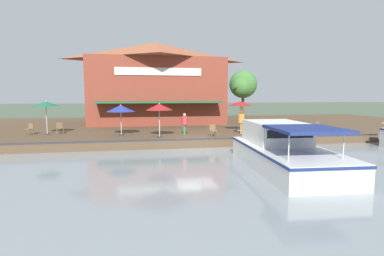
{
  "coord_description": "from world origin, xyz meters",
  "views": [
    {
      "loc": [
        19.04,
        -3.74,
        3.57
      ],
      "look_at": [
        -1.0,
        -0.13,
        1.3
      ],
      "focal_mm": 28.0,
      "sensor_mm": 36.0,
      "label": 1
    }
  ],
  "objects_px": {
    "patio_umbrella_near_quay_edge": "(240,104)",
    "person_at_quay_edge": "(241,119)",
    "patio_umbrella_mid_patio_right": "(46,104)",
    "tree_downstream_bank": "(243,85)",
    "cafe_chair_beside_entrance": "(60,127)",
    "cafe_chair_far_corner_seat": "(213,130)",
    "patio_umbrella_back_row": "(121,108)",
    "cafe_chair_mid_patio": "(319,126)",
    "cafe_chair_facing_river": "(30,128)",
    "person_near_entrance": "(185,122)",
    "waterfront_restaurant": "(156,82)",
    "tree_behind_restaurant": "(108,82)",
    "patio_umbrella_far_corner": "(159,107)",
    "motorboat_nearest_quay": "(278,149)"
  },
  "relations": [
    {
      "from": "tree_downstream_bank",
      "to": "tree_behind_restaurant",
      "type": "height_order",
      "value": "tree_behind_restaurant"
    },
    {
      "from": "patio_umbrella_far_corner",
      "to": "tree_behind_restaurant",
      "type": "xyz_separation_m",
      "value": [
        -16.2,
        -4.92,
        2.31
      ]
    },
    {
      "from": "cafe_chair_mid_patio",
      "to": "cafe_chair_facing_river",
      "type": "relative_size",
      "value": 1.0
    },
    {
      "from": "waterfront_restaurant",
      "to": "cafe_chair_beside_entrance",
      "type": "xyz_separation_m",
      "value": [
        8.66,
        -7.92,
        -3.85
      ]
    },
    {
      "from": "cafe_chair_facing_river",
      "to": "tree_behind_restaurant",
      "type": "distance_m",
      "value": 14.44
    },
    {
      "from": "cafe_chair_mid_patio",
      "to": "motorboat_nearest_quay",
      "type": "height_order",
      "value": "motorboat_nearest_quay"
    },
    {
      "from": "cafe_chair_far_corner_seat",
      "to": "cafe_chair_mid_patio",
      "type": "bearing_deg",
      "value": 95.75
    },
    {
      "from": "patio_umbrella_far_corner",
      "to": "cafe_chair_mid_patio",
      "type": "relative_size",
      "value": 2.82
    },
    {
      "from": "patio_umbrella_near_quay_edge",
      "to": "person_at_quay_edge",
      "type": "height_order",
      "value": "patio_umbrella_near_quay_edge"
    },
    {
      "from": "person_at_quay_edge",
      "to": "tree_behind_restaurant",
      "type": "height_order",
      "value": "tree_behind_restaurant"
    },
    {
      "from": "cafe_chair_far_corner_seat",
      "to": "person_near_entrance",
      "type": "height_order",
      "value": "person_near_entrance"
    },
    {
      "from": "person_at_quay_edge",
      "to": "person_near_entrance",
      "type": "distance_m",
      "value": 4.38
    },
    {
      "from": "patio_umbrella_far_corner",
      "to": "tree_downstream_bank",
      "type": "height_order",
      "value": "tree_downstream_bank"
    },
    {
      "from": "patio_umbrella_back_row",
      "to": "patio_umbrella_mid_patio_right",
      "type": "bearing_deg",
      "value": -104.7
    },
    {
      "from": "tree_downstream_bank",
      "to": "cafe_chair_beside_entrance",
      "type": "bearing_deg",
      "value": -54.7
    },
    {
      "from": "patio_umbrella_near_quay_edge",
      "to": "cafe_chair_far_corner_seat",
      "type": "height_order",
      "value": "patio_umbrella_near_quay_edge"
    },
    {
      "from": "tree_behind_restaurant",
      "to": "person_near_entrance",
      "type": "bearing_deg",
      "value": 23.92
    },
    {
      "from": "patio_umbrella_mid_patio_right",
      "to": "tree_behind_restaurant",
      "type": "height_order",
      "value": "tree_behind_restaurant"
    },
    {
      "from": "patio_umbrella_far_corner",
      "to": "patio_umbrella_near_quay_edge",
      "type": "bearing_deg",
      "value": 107.98
    },
    {
      "from": "patio_umbrella_near_quay_edge",
      "to": "tree_downstream_bank",
      "type": "relative_size",
      "value": 0.4
    },
    {
      "from": "waterfront_restaurant",
      "to": "cafe_chair_beside_entrance",
      "type": "relative_size",
      "value": 16.54
    },
    {
      "from": "person_near_entrance",
      "to": "cafe_chair_far_corner_seat",
      "type": "bearing_deg",
      "value": 56.98
    },
    {
      "from": "patio_umbrella_back_row",
      "to": "tree_downstream_bank",
      "type": "bearing_deg",
      "value": 136.45
    },
    {
      "from": "cafe_chair_beside_entrance",
      "to": "patio_umbrella_far_corner",
      "type": "bearing_deg",
      "value": 65.86
    },
    {
      "from": "cafe_chair_facing_river",
      "to": "patio_umbrella_near_quay_edge",
      "type": "bearing_deg",
      "value": 86.79
    },
    {
      "from": "patio_umbrella_mid_patio_right",
      "to": "cafe_chair_far_corner_seat",
      "type": "height_order",
      "value": "patio_umbrella_mid_patio_right"
    },
    {
      "from": "patio_umbrella_far_corner",
      "to": "motorboat_nearest_quay",
      "type": "height_order",
      "value": "patio_umbrella_far_corner"
    },
    {
      "from": "patio_umbrella_near_quay_edge",
      "to": "cafe_chair_beside_entrance",
      "type": "height_order",
      "value": "patio_umbrella_near_quay_edge"
    },
    {
      "from": "motorboat_nearest_quay",
      "to": "patio_umbrella_near_quay_edge",
      "type": "bearing_deg",
      "value": 172.53
    },
    {
      "from": "motorboat_nearest_quay",
      "to": "waterfront_restaurant",
      "type": "bearing_deg",
      "value": -165.45
    },
    {
      "from": "patio_umbrella_mid_patio_right",
      "to": "tree_downstream_bank",
      "type": "relative_size",
      "value": 0.41
    },
    {
      "from": "tree_downstream_bank",
      "to": "person_near_entrance",
      "type": "bearing_deg",
      "value": -32.22
    },
    {
      "from": "patio_umbrella_mid_patio_right",
      "to": "person_at_quay_edge",
      "type": "bearing_deg",
      "value": 81.69
    },
    {
      "from": "patio_umbrella_far_corner",
      "to": "cafe_chair_far_corner_seat",
      "type": "xyz_separation_m",
      "value": [
        0.37,
        3.76,
        -1.65
      ]
    },
    {
      "from": "patio_umbrella_back_row",
      "to": "cafe_chair_beside_entrance",
      "type": "distance_m",
      "value": 5.25
    },
    {
      "from": "cafe_chair_facing_river",
      "to": "motorboat_nearest_quay",
      "type": "relative_size",
      "value": 0.09
    },
    {
      "from": "cafe_chair_facing_river",
      "to": "person_at_quay_edge",
      "type": "relative_size",
      "value": 0.48
    },
    {
      "from": "patio_umbrella_near_quay_edge",
      "to": "tree_behind_restaurant",
      "type": "relative_size",
      "value": 0.39
    },
    {
      "from": "cafe_chair_far_corner_seat",
      "to": "cafe_chair_beside_entrance",
      "type": "bearing_deg",
      "value": -108.3
    },
    {
      "from": "patio_umbrella_mid_patio_right",
      "to": "person_at_quay_edge",
      "type": "height_order",
      "value": "patio_umbrella_mid_patio_right"
    },
    {
      "from": "waterfront_restaurant",
      "to": "person_at_quay_edge",
      "type": "height_order",
      "value": "waterfront_restaurant"
    },
    {
      "from": "waterfront_restaurant",
      "to": "patio_umbrella_near_quay_edge",
      "type": "relative_size",
      "value": 5.64
    },
    {
      "from": "waterfront_restaurant",
      "to": "person_at_quay_edge",
      "type": "relative_size",
      "value": 7.98
    },
    {
      "from": "cafe_chair_far_corner_seat",
      "to": "cafe_chair_beside_entrance",
      "type": "height_order",
      "value": "same"
    },
    {
      "from": "patio_umbrella_back_row",
      "to": "person_at_quay_edge",
      "type": "height_order",
      "value": "patio_umbrella_back_row"
    },
    {
      "from": "patio_umbrella_near_quay_edge",
      "to": "person_near_entrance",
      "type": "height_order",
      "value": "patio_umbrella_near_quay_edge"
    },
    {
      "from": "cafe_chair_far_corner_seat",
      "to": "tree_downstream_bank",
      "type": "height_order",
      "value": "tree_downstream_bank"
    },
    {
      "from": "cafe_chair_facing_river",
      "to": "person_near_entrance",
      "type": "xyz_separation_m",
      "value": [
        2.23,
        11.34,
        0.53
      ]
    },
    {
      "from": "cafe_chair_far_corner_seat",
      "to": "motorboat_nearest_quay",
      "type": "distance_m",
      "value": 6.89
    },
    {
      "from": "patio_umbrella_back_row",
      "to": "patio_umbrella_near_quay_edge",
      "type": "bearing_deg",
      "value": 93.98
    }
  ]
}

